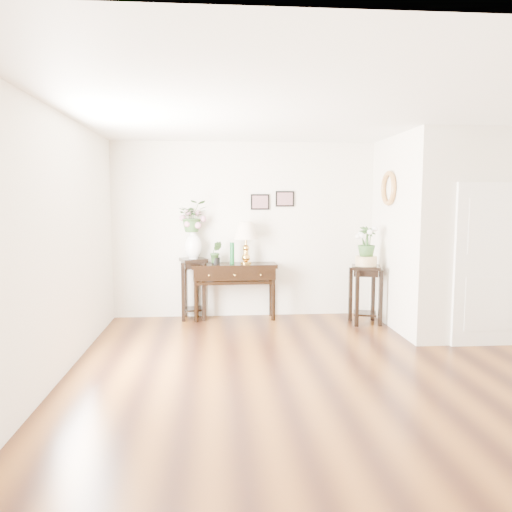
{
  "coord_description": "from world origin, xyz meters",
  "views": [
    {
      "loc": [
        -1.37,
        -5.27,
        1.86
      ],
      "look_at": [
        -0.83,
        1.3,
        1.14
      ],
      "focal_mm": 35.0,
      "sensor_mm": 36.0,
      "label": 1
    }
  ],
  "objects": [
    {
      "name": "console_table",
      "position": [
        -1.08,
        2.52,
        0.44
      ],
      "size": [
        1.33,
        0.47,
        0.88
      ],
      "primitive_type": "cube",
      "rotation": [
        0.0,
        0.0,
        0.02
      ],
      "color": "black",
      "rests_on": "floor"
    },
    {
      "name": "plant_stand_b",
      "position": [
        0.9,
        2.05,
        0.45
      ],
      "size": [
        0.52,
        0.52,
        0.89
      ],
      "primitive_type": "cube",
      "rotation": [
        0.0,
        0.0,
        -0.28
      ],
      "color": "black",
      "rests_on": "floor"
    },
    {
      "name": "plant_stand_a",
      "position": [
        -1.72,
        2.57,
        0.48
      ],
      "size": [
        0.47,
        0.47,
        0.97
      ],
      "primitive_type": "cube",
      "rotation": [
        0.0,
        0.0,
        0.3
      ],
      "color": "black",
      "rests_on": "floor"
    },
    {
      "name": "table_lamp",
      "position": [
        -0.89,
        2.52,
        1.23
      ],
      "size": [
        0.49,
        0.49,
        0.67
      ],
      "primitive_type": "cube",
      "rotation": [
        0.0,
        0.0,
        -0.38
      ],
      "color": "gold",
      "rests_on": "console_table"
    },
    {
      "name": "ceiling",
      "position": [
        0.0,
        0.0,
        2.8
      ],
      "size": [
        6.0,
        5.5,
        0.02
      ],
      "primitive_type": "cube",
      "color": "white",
      "rests_on": "ground"
    },
    {
      "name": "wall_ornament",
      "position": [
        1.16,
        1.9,
        2.05
      ],
      "size": [
        0.07,
        0.51,
        0.51
      ],
      "primitive_type": "torus",
      "rotation": [
        0.0,
        1.57,
        0.0
      ],
      "color": "#B28046",
      "rests_on": "partition"
    },
    {
      "name": "floor",
      "position": [
        0.0,
        0.0,
        0.0
      ],
      "size": [
        6.0,
        5.5,
        0.02
      ],
      "primitive_type": "cube",
      "color": "brown",
      "rests_on": "ground"
    },
    {
      "name": "art_print_right",
      "position": [
        -0.25,
        2.73,
        1.9
      ],
      "size": [
        0.3,
        0.02,
        0.25
      ],
      "primitive_type": "cube",
      "color": "black",
      "rests_on": "wall_back"
    },
    {
      "name": "porcelain_vase",
      "position": [
        -1.72,
        2.57,
        1.19
      ],
      "size": [
        0.32,
        0.32,
        0.47
      ],
      "primitive_type": null,
      "rotation": [
        0.0,
        0.0,
        -0.2
      ],
      "color": "white",
      "rests_on": "plant_stand_a"
    },
    {
      "name": "wall_front",
      "position": [
        0.0,
        -2.75,
        1.4
      ],
      "size": [
        6.0,
        0.02,
        2.8
      ],
      "primitive_type": "cube",
      "color": "white",
      "rests_on": "ground"
    },
    {
      "name": "wall_back",
      "position": [
        0.0,
        2.75,
        1.4
      ],
      "size": [
        6.0,
        0.02,
        2.8
      ],
      "primitive_type": "cube",
      "color": "white",
      "rests_on": "ground"
    },
    {
      "name": "ceramic_bowl",
      "position": [
        0.9,
        2.05,
        0.97
      ],
      "size": [
        0.36,
        0.36,
        0.14
      ],
      "primitive_type": "cylinder",
      "rotation": [
        0.0,
        0.0,
        0.12
      ],
      "color": "#CBB691",
      "rests_on": "plant_stand_b"
    },
    {
      "name": "art_print_left",
      "position": [
        -0.65,
        2.73,
        1.85
      ],
      "size": [
        0.3,
        0.02,
        0.25
      ],
      "primitive_type": "cube",
      "color": "black",
      "rests_on": "wall_back"
    },
    {
      "name": "lily_arrangement",
      "position": [
        -1.72,
        2.57,
        1.62
      ],
      "size": [
        0.49,
        0.44,
        0.5
      ],
      "primitive_type": "imported",
      "rotation": [
        0.0,
        0.0,
        0.12
      ],
      "color": "#2E5325",
      "rests_on": "porcelain_vase"
    },
    {
      "name": "potted_plant",
      "position": [
        -1.36,
        2.52,
        1.05
      ],
      "size": [
        0.19,
        0.15,
        0.34
      ],
      "primitive_type": "imported",
      "rotation": [
        0.0,
        0.0,
        0.02
      ],
      "color": "#2E5325",
      "rests_on": "console_table"
    },
    {
      "name": "narcissus",
      "position": [
        0.9,
        2.05,
        1.25
      ],
      "size": [
        0.34,
        0.34,
        0.47
      ],
      "primitive_type": "imported",
      "rotation": [
        0.0,
        0.0,
        0.35
      ],
      "color": "#2E5325",
      "rests_on": "ceramic_bowl"
    },
    {
      "name": "wall_left",
      "position": [
        -3.0,
        0.0,
        1.4
      ],
      "size": [
        0.02,
        5.5,
        2.8
      ],
      "primitive_type": "cube",
      "color": "white",
      "rests_on": "ground"
    },
    {
      "name": "partition",
      "position": [
        2.1,
        1.77,
        1.4
      ],
      "size": [
        1.8,
        1.95,
        2.8
      ],
      "primitive_type": "cube",
      "color": "white",
      "rests_on": "floor"
    },
    {
      "name": "green_vase",
      "position": [
        -1.11,
        2.52,
        1.05
      ],
      "size": [
        0.08,
        0.08,
        0.34
      ],
      "primitive_type": "cylinder",
      "rotation": [
        0.0,
        0.0,
        -0.09
      ],
      "color": "#104D22",
      "rests_on": "console_table"
    },
    {
      "name": "door",
      "position": [
        2.1,
        0.78,
        1.05
      ],
      "size": [
        0.9,
        0.05,
        2.1
      ],
      "primitive_type": "cube",
      "color": "white",
      "rests_on": "floor"
    }
  ]
}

